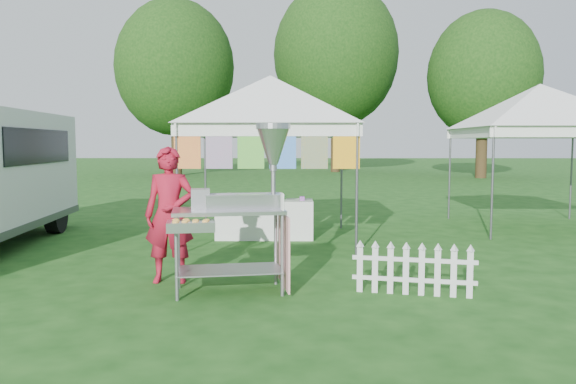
{
  "coord_description": "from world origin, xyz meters",
  "views": [
    {
      "loc": [
        0.42,
        -6.74,
        1.78
      ],
      "look_at": [
        0.34,
        1.08,
        1.1
      ],
      "focal_mm": 35.0,
      "sensor_mm": 36.0,
      "label": 1
    }
  ],
  "objects": [
    {
      "name": "ground",
      "position": [
        0.0,
        0.0,
        0.0
      ],
      "size": [
        120.0,
        120.0,
        0.0
      ],
      "primitive_type": "plane",
      "color": "#184714",
      "rests_on": "ground"
    },
    {
      "name": "canopy_main",
      "position": [
        0.0,
        3.49,
        2.99
      ],
      "size": [
        4.24,
        4.24,
        3.45
      ],
      "color": "#59595E",
      "rests_on": "ground"
    },
    {
      "name": "canopy_right",
      "position": [
        5.5,
        5.0,
        2.99
      ],
      "size": [
        4.24,
        4.24,
        3.45
      ],
      "color": "#59595E",
      "rests_on": "ground"
    },
    {
      "name": "tree_left",
      "position": [
        -6.0,
        24.0,
        5.83
      ],
      "size": [
        6.4,
        6.4,
        9.53
      ],
      "color": "#382A14",
      "rests_on": "ground"
    },
    {
      "name": "tree_mid",
      "position": [
        3.0,
        28.0,
        7.14
      ],
      "size": [
        7.6,
        7.6,
        11.52
      ],
      "color": "#382A14",
      "rests_on": "ground"
    },
    {
      "name": "tree_right",
      "position": [
        10.0,
        22.0,
        5.18
      ],
      "size": [
        5.6,
        5.6,
        8.42
      ],
      "color": "#382A14",
      "rests_on": "ground"
    },
    {
      "name": "donut_cart",
      "position": [
        -0.14,
        -0.11,
        1.19
      ],
      "size": [
        1.47,
        1.21,
        2.02
      ],
      "rotation": [
        0.0,
        0.0,
        0.17
      ],
      "color": "gray",
      "rests_on": "ground"
    },
    {
      "name": "vendor",
      "position": [
        -1.16,
        0.34,
        0.87
      ],
      "size": [
        0.64,
        0.42,
        1.74
      ],
      "primitive_type": "imported",
      "rotation": [
        0.0,
        0.0,
        -0.01
      ],
      "color": "maroon",
      "rests_on": "ground"
    },
    {
      "name": "picket_fence",
      "position": [
        1.83,
        -0.25,
        0.29
      ],
      "size": [
        1.41,
        0.33,
        0.56
      ],
      "rotation": [
        0.0,
        0.0,
        -0.22
      ],
      "color": "silver",
      "rests_on": "ground"
    },
    {
      "name": "display_table",
      "position": [
        -0.12,
        3.71,
        0.36
      ],
      "size": [
        1.8,
        0.7,
        0.72
      ],
      "primitive_type": "cube",
      "color": "white",
      "rests_on": "ground"
    }
  ]
}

